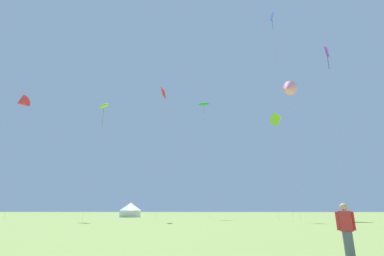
{
  "coord_description": "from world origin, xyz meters",
  "views": [
    {
      "loc": [
        1.56,
        -2.22,
        1.53
      ],
      "look_at": [
        0.0,
        32.0,
        11.67
      ],
      "focal_mm": 25.91,
      "sensor_mm": 36.0,
      "label": 1
    }
  ],
  "objects_px": {
    "kite_red_delta": "(22,102)",
    "person_spectator": "(347,233)",
    "kite_red_diamond": "(163,94)",
    "kite_purple_diamond": "(327,53)",
    "kite_green_parafoil": "(204,105)",
    "festival_tent_center": "(131,209)",
    "kite_blue_diamond": "(272,22)",
    "kite_lime_parafoil": "(104,106)",
    "kite_lime_diamond": "(275,120)",
    "kite_pink_delta": "(288,89)"
  },
  "relations": [
    {
      "from": "kite_green_parafoil",
      "to": "kite_red_delta",
      "type": "bearing_deg",
      "value": -157.36
    },
    {
      "from": "person_spectator",
      "to": "festival_tent_center",
      "type": "relative_size",
      "value": 0.37
    },
    {
      "from": "kite_red_delta",
      "to": "kite_blue_diamond",
      "type": "height_order",
      "value": "kite_blue_diamond"
    },
    {
      "from": "kite_red_diamond",
      "to": "person_spectator",
      "type": "xyz_separation_m",
      "value": [
        11.34,
        -34.87,
        -20.02
      ]
    },
    {
      "from": "kite_green_parafoil",
      "to": "kite_red_diamond",
      "type": "bearing_deg",
      "value": -123.99
    },
    {
      "from": "kite_red_diamond",
      "to": "kite_lime_parafoil",
      "type": "bearing_deg",
      "value": -171.53
    },
    {
      "from": "kite_red_diamond",
      "to": "festival_tent_center",
      "type": "relative_size",
      "value": 4.81
    },
    {
      "from": "festival_tent_center",
      "to": "kite_red_diamond",
      "type": "bearing_deg",
      "value": -62.63
    },
    {
      "from": "person_spectator",
      "to": "kite_red_delta",
      "type": "bearing_deg",
      "value": 136.89
    },
    {
      "from": "kite_blue_diamond",
      "to": "kite_red_diamond",
      "type": "bearing_deg",
      "value": 163.49
    },
    {
      "from": "kite_lime_diamond",
      "to": "kite_lime_parafoil",
      "type": "bearing_deg",
      "value": 177.7
    },
    {
      "from": "kite_green_parafoil",
      "to": "festival_tent_center",
      "type": "relative_size",
      "value": 5.04
    },
    {
      "from": "kite_green_parafoil",
      "to": "kite_blue_diamond",
      "type": "bearing_deg",
      "value": -54.66
    },
    {
      "from": "kite_green_parafoil",
      "to": "person_spectator",
      "type": "distance_m",
      "value": 50.54
    },
    {
      "from": "person_spectator",
      "to": "festival_tent_center",
      "type": "xyz_separation_m",
      "value": [
        -20.52,
        52.59,
        0.82
      ]
    },
    {
      "from": "kite_blue_diamond",
      "to": "person_spectator",
      "type": "relative_size",
      "value": 18.99
    },
    {
      "from": "kite_purple_diamond",
      "to": "kite_green_parafoil",
      "type": "relative_size",
      "value": 1.26
    },
    {
      "from": "kite_lime_diamond",
      "to": "festival_tent_center",
      "type": "distance_m",
      "value": 36.48
    },
    {
      "from": "kite_green_parafoil",
      "to": "kite_lime_diamond",
      "type": "height_order",
      "value": "kite_green_parafoil"
    },
    {
      "from": "kite_purple_diamond",
      "to": "kite_pink_delta",
      "type": "relative_size",
      "value": 1.16
    },
    {
      "from": "kite_blue_diamond",
      "to": "kite_purple_diamond",
      "type": "bearing_deg",
      "value": 24.26
    },
    {
      "from": "kite_purple_diamond",
      "to": "person_spectator",
      "type": "relative_size",
      "value": 16.95
    },
    {
      "from": "kite_red_diamond",
      "to": "person_spectator",
      "type": "bearing_deg",
      "value": -71.98
    },
    {
      "from": "kite_green_parafoil",
      "to": "person_spectator",
      "type": "relative_size",
      "value": 13.47
    },
    {
      "from": "kite_lime_parafoil",
      "to": "kite_purple_diamond",
      "type": "height_order",
      "value": "kite_purple_diamond"
    },
    {
      "from": "kite_red_diamond",
      "to": "kite_green_parafoil",
      "type": "bearing_deg",
      "value": 56.01
    },
    {
      "from": "kite_lime_diamond",
      "to": "kite_blue_diamond",
      "type": "bearing_deg",
      "value": -85.86
    },
    {
      "from": "kite_blue_diamond",
      "to": "person_spectator",
      "type": "distance_m",
      "value": 42.57
    },
    {
      "from": "kite_lime_parafoil",
      "to": "kite_blue_diamond",
      "type": "relative_size",
      "value": 0.57
    },
    {
      "from": "kite_lime_parafoil",
      "to": "kite_lime_diamond",
      "type": "bearing_deg",
      "value": -2.3
    },
    {
      "from": "kite_red_delta",
      "to": "festival_tent_center",
      "type": "relative_size",
      "value": 4.33
    },
    {
      "from": "kite_red_delta",
      "to": "person_spectator",
      "type": "bearing_deg",
      "value": -43.11
    },
    {
      "from": "festival_tent_center",
      "to": "kite_green_parafoil",
      "type": "bearing_deg",
      "value": -24.15
    },
    {
      "from": "kite_pink_delta",
      "to": "kite_lime_parafoil",
      "type": "bearing_deg",
      "value": -169.38
    },
    {
      "from": "kite_purple_diamond",
      "to": "kite_blue_diamond",
      "type": "relative_size",
      "value": 0.89
    },
    {
      "from": "kite_lime_parafoil",
      "to": "kite_green_parafoil",
      "type": "relative_size",
      "value": 0.8
    },
    {
      "from": "kite_red_diamond",
      "to": "festival_tent_center",
      "type": "height_order",
      "value": "kite_red_diamond"
    },
    {
      "from": "kite_lime_parafoil",
      "to": "person_spectator",
      "type": "bearing_deg",
      "value": -57.77
    },
    {
      "from": "kite_pink_delta",
      "to": "kite_blue_diamond",
      "type": "relative_size",
      "value": 0.77
    },
    {
      "from": "kite_purple_diamond",
      "to": "person_spectator",
      "type": "height_order",
      "value": "kite_purple_diamond"
    },
    {
      "from": "kite_green_parafoil",
      "to": "festival_tent_center",
      "type": "xyz_separation_m",
      "value": [
        -16.22,
        7.27,
        -21.14
      ]
    },
    {
      "from": "kite_red_delta",
      "to": "kite_blue_diamond",
      "type": "relative_size",
      "value": 0.61
    },
    {
      "from": "kite_blue_diamond",
      "to": "kite_red_diamond",
      "type": "relative_size",
      "value": 1.48
    },
    {
      "from": "kite_purple_diamond",
      "to": "kite_pink_delta",
      "type": "height_order",
      "value": "kite_purple_diamond"
    },
    {
      "from": "person_spectator",
      "to": "kite_red_diamond",
      "type": "bearing_deg",
      "value": 108.02
    },
    {
      "from": "kite_green_parafoil",
      "to": "kite_pink_delta",
      "type": "distance_m",
      "value": 16.91
    },
    {
      "from": "kite_red_delta",
      "to": "person_spectator",
      "type": "relative_size",
      "value": 11.57
    },
    {
      "from": "kite_green_parafoil",
      "to": "kite_lime_diamond",
      "type": "xyz_separation_m",
      "value": [
        11.05,
        -13.01,
        -7.89
      ]
    },
    {
      "from": "kite_blue_diamond",
      "to": "kite_red_diamond",
      "type": "height_order",
      "value": "kite_blue_diamond"
    },
    {
      "from": "kite_blue_diamond",
      "to": "kite_red_diamond",
      "type": "distance_m",
      "value": 21.51
    }
  ]
}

